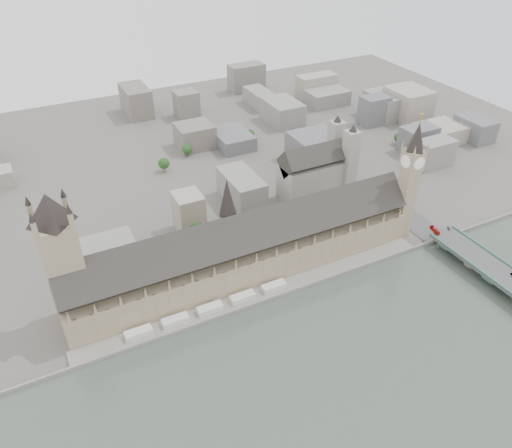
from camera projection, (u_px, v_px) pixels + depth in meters
name	position (u px, v px, depth m)	size (l,w,h in m)	color
ground	(257.00, 289.00, 364.48)	(900.00, 900.00, 0.00)	#595651
embankment_wall	(267.00, 300.00, 352.59)	(600.00, 1.50, 3.00)	gray
river_terrace	(262.00, 294.00, 358.39)	(270.00, 15.00, 2.00)	gray
terrace_tents	(210.00, 308.00, 342.20)	(118.00, 7.00, 4.00)	silver
palace_of_westminster	(245.00, 250.00, 366.15)	(265.00, 40.73, 55.44)	tan
elizabeth_tower	(410.00, 173.00, 388.83)	(17.00, 17.00, 107.50)	tan
victoria_tower	(62.00, 256.00, 307.06)	(30.00, 30.00, 100.00)	tan
central_tower	(228.00, 208.00, 347.16)	(13.00, 13.00, 48.00)	gray
westminster_abbey	(318.00, 171.00, 461.48)	(68.00, 36.00, 64.00)	gray
city_skyline_inland	(154.00, 138.00, 534.12)	(720.00, 360.00, 38.00)	gray
park_trees	(212.00, 241.00, 400.70)	(110.00, 30.00, 15.00)	#1E4317
red_bus_north	(435.00, 230.00, 405.60)	(2.62, 11.18, 3.12)	red
car_approach	(449.00, 228.00, 409.35)	(1.77, 4.34, 1.26)	gray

